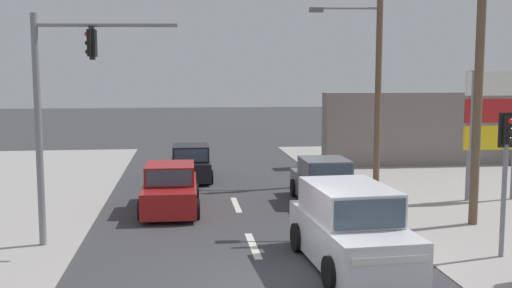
{
  "coord_description": "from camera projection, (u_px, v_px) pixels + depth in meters",
  "views": [
    {
      "loc": [
        -1.79,
        -12.16,
        4.45
      ],
      "look_at": [
        0.2,
        4.0,
        2.57
      ],
      "focal_mm": 42.0,
      "sensor_mm": 36.0,
      "label": 1
    }
  ],
  "objects": [
    {
      "name": "ground_plane",
      "position": [
        270.0,
        285.0,
        12.71
      ],
      "size": [
        140.0,
        140.0,
        0.0
      ],
      "primitive_type": "plane",
      "color": "#3A3A3D"
    },
    {
      "name": "shopfront_wall_far",
      "position": [
        443.0,
        129.0,
        29.62
      ],
      "size": [
        12.0,
        1.0,
        3.6
      ],
      "primitive_type": "cube",
      "color": "gray",
      "rests_on": "ground"
    },
    {
      "name": "utility_pole_midground_right",
      "position": [
        475.0,
        54.0,
        17.27
      ],
      "size": [
        3.78,
        0.49,
        9.4
      ],
      "color": "brown",
      "rests_on": "ground"
    },
    {
      "name": "lane_dash_far",
      "position": [
        236.0,
        205.0,
        20.6
      ],
      "size": [
        0.2,
        2.4,
        0.01
      ],
      "primitive_type": "cube",
      "color": "silver",
      "rests_on": "ground"
    },
    {
      "name": "pedestal_signal_right_kerb",
      "position": [
        506.0,
        160.0,
        14.38
      ],
      "size": [
        0.44,
        0.29,
        3.56
      ],
      "color": "slate",
      "rests_on": "ground"
    },
    {
      "name": "sedan_crossing_left",
      "position": [
        325.0,
        183.0,
        20.79
      ],
      "size": [
        1.91,
        4.25,
        1.56
      ],
      "color": "slate",
      "rests_on": "ground"
    },
    {
      "name": "sedan_oncoming_near",
      "position": [
        170.0,
        189.0,
        19.66
      ],
      "size": [
        1.94,
        4.26,
        1.56
      ],
      "color": "maroon",
      "rests_on": "ground"
    },
    {
      "name": "suv_oncoming_mid",
      "position": [
        350.0,
        229.0,
        13.93
      ],
      "size": [
        2.27,
        4.63,
        1.9
      ],
      "color": "silver",
      "rests_on": "ground"
    },
    {
      "name": "hatchback_receding_far",
      "position": [
        191.0,
        164.0,
        25.34
      ],
      "size": [
        1.8,
        3.65,
        1.53
      ],
      "color": "black",
      "rests_on": "ground"
    },
    {
      "name": "utility_pole_background_right",
      "position": [
        376.0,
        54.0,
        24.41
      ],
      "size": [
        3.78,
        0.51,
        9.89
      ],
      "color": "brown",
      "rests_on": "ground"
    },
    {
      "name": "shopping_plaza_sign",
      "position": [
        493.0,
        117.0,
        21.0
      ],
      "size": [
        2.1,
        0.16,
        4.6
      ],
      "color": "slate",
      "rests_on": "ground"
    },
    {
      "name": "traffic_signal_mast",
      "position": [
        58.0,
        99.0,
        15.24
      ],
      "size": [
        3.67,
        0.55,
        6.0
      ],
      "color": "slate",
      "rests_on": "ground"
    },
    {
      "name": "lane_dash_mid",
      "position": [
        253.0,
        245.0,
        15.67
      ],
      "size": [
        0.2,
        2.4,
        0.01
      ],
      "primitive_type": "cube",
      "color": "silver",
      "rests_on": "ground"
    }
  ]
}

